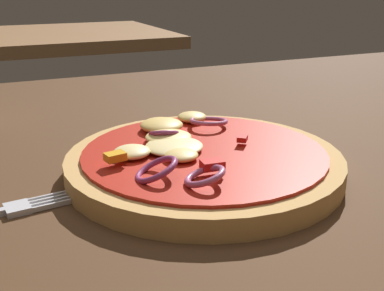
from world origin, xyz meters
TOP-DOWN VIEW (x-y plane):
  - dining_table at (0.00, 0.00)m, footprint 1.48×0.91m
  - pizza at (-0.00, -0.02)m, footprint 0.24×0.24m
  - background_table at (-0.03, 1.20)m, footprint 0.87×0.57m

SIDE VIEW (x-z plane):
  - dining_table at x=0.00m, z-range 0.00..0.04m
  - background_table at x=-0.03m, z-range 0.00..0.04m
  - pizza at x=0.00m, z-range 0.03..0.07m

